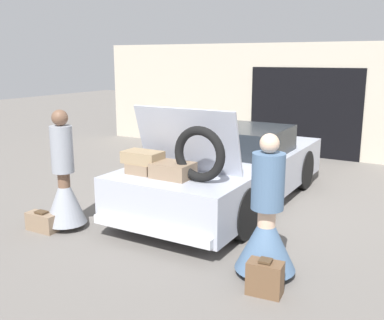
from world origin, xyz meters
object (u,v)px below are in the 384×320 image
Objects in this scene: car at (229,168)px; person_right at (266,227)px; suitcase_beside_right_person at (265,278)px; suitcase_beside_left_person at (42,222)px; person_left at (64,187)px.

car reaches higher than person_right.
car reaches higher than suitcase_beside_right_person.
suitcase_beside_left_person is 3.42m from suitcase_beside_right_person.
person_left is (-1.52, -2.29, 0.02)m from car.
suitcase_beside_right_person is at bearing 80.53° from person_left.
car is 2.86× the size of person_right.
person_right is 0.59m from suitcase_beside_right_person.
suitcase_beside_right_person reaches higher than suitcase_beside_left_person.
car is at bearing 142.77° from person_left.
suitcase_beside_right_person is (3.41, -0.07, 0.05)m from suitcase_beside_left_person.
person_left is 3.04m from person_right.
suitcase_beside_left_person is at bearing -124.31° from car.
suitcase_beside_left_person is at bearing 178.87° from suitcase_beside_right_person.
person_left is at bearing 174.19° from suitcase_beside_right_person.
suitcase_beside_left_person is 1.23× the size of suitcase_beside_right_person.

